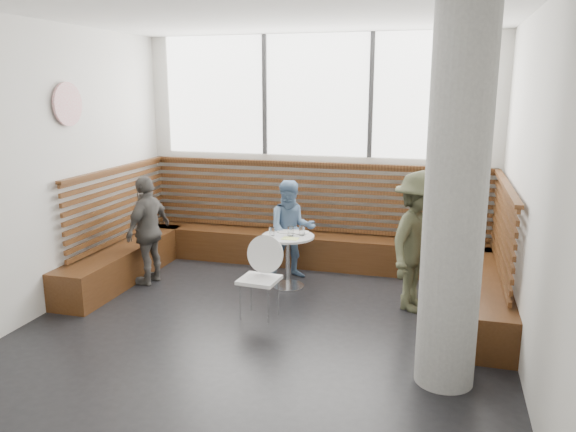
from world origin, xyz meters
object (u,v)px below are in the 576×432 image
(concrete_column, at_px, (455,201))
(cafe_chair, at_px, (261,270))
(cafe_table, at_px, (288,250))
(child_left, at_px, (148,230))
(adult_man, at_px, (418,242))
(child_back, at_px, (291,230))

(concrete_column, xyz_separation_m, cafe_chair, (-1.97, 0.94, -1.08))
(cafe_table, relative_size, child_left, 0.48)
(cafe_table, distance_m, adult_man, 1.66)
(child_back, distance_m, child_left, 1.85)
(adult_man, relative_size, child_left, 1.14)
(concrete_column, height_order, child_left, concrete_column)
(cafe_chair, height_order, child_left, child_left)
(cafe_table, relative_size, child_back, 0.52)
(concrete_column, height_order, cafe_table, concrete_column)
(cafe_table, xyz_separation_m, child_left, (-1.77, -0.31, 0.22))
(adult_man, bearing_deg, child_left, 111.56)
(concrete_column, xyz_separation_m, child_left, (-3.71, 1.59, -0.90))
(cafe_chair, height_order, child_back, child_back)
(concrete_column, bearing_deg, adult_man, 101.67)
(cafe_table, height_order, cafe_chair, cafe_chair)
(adult_man, xyz_separation_m, child_left, (-3.38, -0.01, -0.10))
(adult_man, bearing_deg, cafe_table, 100.75)
(concrete_column, xyz_separation_m, child_back, (-1.99, 2.26, -0.94))
(concrete_column, height_order, adult_man, concrete_column)
(cafe_table, bearing_deg, adult_man, -10.67)
(child_left, bearing_deg, child_back, 118.60)
(cafe_table, bearing_deg, cafe_chair, -92.46)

